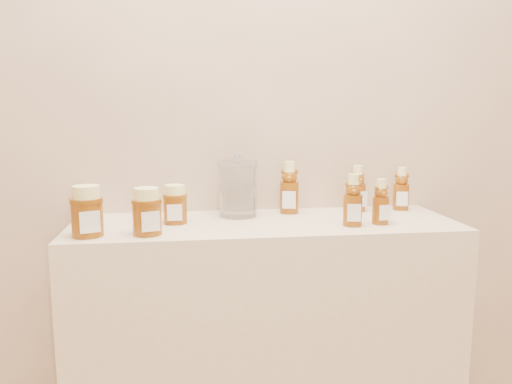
{
  "coord_description": "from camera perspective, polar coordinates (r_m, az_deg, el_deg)",
  "views": [
    {
      "loc": [
        -0.23,
        0.04,
        1.24
      ],
      "look_at": [
        -0.03,
        1.52,
        1.0
      ],
      "focal_mm": 35.0,
      "sensor_mm": 36.0,
      "label": 1
    }
  ],
  "objects": [
    {
      "name": "wall_back",
      "position": [
        1.73,
        0.08,
        12.78
      ],
      "size": [
        3.5,
        0.02,
        2.7
      ],
      "primitive_type": "cube",
      "color": "tan",
      "rests_on": "ground"
    },
    {
      "name": "display_table",
      "position": [
        1.72,
        1.02,
        -18.21
      ],
      "size": [
        1.2,
        0.4,
        0.9
      ],
      "primitive_type": "cube",
      "color": "beige",
      "rests_on": "ground"
    },
    {
      "name": "bear_bottle_back_left",
      "position": [
        1.69,
        3.84,
        0.91
      ],
      "size": [
        0.08,
        0.08,
        0.2
      ],
      "primitive_type": null,
      "rotation": [
        0.0,
        0.0,
        -0.23
      ],
      "color": "#693108",
      "rests_on": "display_table"
    },
    {
      "name": "bear_bottle_back_mid",
      "position": [
        1.76,
        11.52,
        0.75
      ],
      "size": [
        0.08,
        0.08,
        0.18
      ],
      "primitive_type": null,
      "rotation": [
        0.0,
        0.0,
        0.33
      ],
      "color": "#693108",
      "rests_on": "display_table"
    },
    {
      "name": "bear_bottle_back_right",
      "position": [
        1.82,
        16.28,
        0.68
      ],
      "size": [
        0.07,
        0.07,
        0.17
      ],
      "primitive_type": null,
      "rotation": [
        0.0,
        0.0,
        -0.27
      ],
      "color": "#693108",
      "rests_on": "display_table"
    },
    {
      "name": "bear_bottle_front_left",
      "position": [
        1.53,
        11.03,
        -0.53
      ],
      "size": [
        0.07,
        0.07,
        0.18
      ],
      "primitive_type": null,
      "rotation": [
        0.0,
        0.0,
        -0.17
      ],
      "color": "#693108",
      "rests_on": "display_table"
    },
    {
      "name": "bear_bottle_front_right",
      "position": [
        1.57,
        14.09,
        -0.74
      ],
      "size": [
        0.06,
        0.06,
        0.16
      ],
      "primitive_type": null,
      "rotation": [
        0.0,
        0.0,
        0.13
      ],
      "color": "#693108",
      "rests_on": "display_table"
    },
    {
      "name": "honey_jar_left",
      "position": [
        1.45,
        -18.76,
        -2.08
      ],
      "size": [
        0.12,
        0.12,
        0.14
      ],
      "primitive_type": null,
      "rotation": [
        0.0,
        0.0,
        0.34
      ],
      "color": "#693108",
      "rests_on": "display_table"
    },
    {
      "name": "honey_jar_back",
      "position": [
        1.56,
        -9.23,
        -1.38
      ],
      "size": [
        0.08,
        0.08,
        0.12
      ],
      "primitive_type": null,
      "rotation": [
        0.0,
        0.0,
        -0.03
      ],
      "color": "#693108",
      "rests_on": "display_table"
    },
    {
      "name": "honey_jar_front",
      "position": [
        1.42,
        -12.36,
        -2.17
      ],
      "size": [
        0.11,
        0.11,
        0.13
      ],
      "primitive_type": null,
      "rotation": [
        0.0,
        0.0,
        0.31
      ],
      "color": "#693108",
      "rests_on": "display_table"
    },
    {
      "name": "glass_canister",
      "position": [
        1.63,
        -2.07,
        0.62
      ],
      "size": [
        0.13,
        0.13,
        0.2
      ],
      "primitive_type": null,
      "rotation": [
        0.0,
        0.0,
        0.01
      ],
      "color": "white",
      "rests_on": "display_table"
    }
  ]
}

